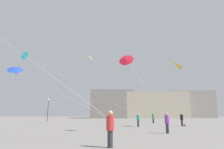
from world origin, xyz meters
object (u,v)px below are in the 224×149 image
Objects in this scene: person_in_green at (153,117)px; building_centre_hall at (152,106)px; person_in_teal at (138,119)px; handbag_beside_flyer at (185,125)px; person_in_red at (110,127)px; kite_lime_diamond at (91,58)px; building_left_hall at (112,105)px; person_in_black at (182,119)px; building_right_hall at (190,105)px; lamppost_east at (48,106)px; kite_cobalt_diamond at (15,69)px; person_in_purple at (167,122)px; kite_crimson_diamond at (126,60)px; kite_cyan_diamond at (25,56)px; kite_amber_diamond at (179,66)px.

person_in_green is 0.07× the size of building_centre_hall.
person_in_teal is 5.24× the size of handbag_beside_flyer.
person_in_red is at bearing -101.96° from building_centre_hall.
kite_lime_diamond reaches higher than building_left_hall.
building_left_hall is at bearing 16.37° from person_in_black.
building_left_hall is 59.53× the size of handbag_beside_flyer.
building_right_hall reaches higher than person_in_black.
person_in_teal is 65.15m from building_centre_hall.
person_in_teal is 0.34× the size of lamppost_east.
lamppost_east is at bearing -39.05° from person_in_green.
person_in_black is 20.95m from kite_cobalt_diamond.
person_in_black is 1.05× the size of person_in_purple.
person_in_black is 0.09× the size of building_left_hall.
person_in_teal is at bearing 76.89° from kite_crimson_diamond.
person_in_teal is at bearing -86.10° from building_left_hall.
person_in_green is 23.49m from kite_cyan_diamond.
kite_cyan_diamond is 67.48m from building_centre_hall.
person_in_purple is 11.53m from handbag_beside_flyer.
handbag_beside_flyer is at bearing -5.12° from kite_cyan_diamond.
person_in_red is 0.09× the size of building_right_hall.
building_left_hall reaches higher than kite_cyan_diamond.
kite_amber_diamond reaches higher than person_in_red.
kite_cyan_diamond is 16.25m from lamppost_east.
person_in_green is at bearing -21.15° from lamppost_east.
kite_crimson_diamond is 19.32m from kite_cyan_diamond.
person_in_purple is at bearing -63.29° from kite_lime_diamond.
kite_amber_diamond is 0.38× the size of building_right_hall.
building_right_hall is at bearing 68.99° from handbag_beside_flyer.
building_centre_hall is at bearing -0.14° from person_in_black.
kite_amber_diamond is (22.05, -4.45, -2.73)m from kite_cyan_diamond.
kite_crimson_diamond reaches higher than person_in_red.
kite_crimson_diamond is 0.21× the size of building_centre_hall.
person_in_red is 0.35× the size of lamppost_east.
kite_crimson_diamond is 0.32× the size of building_right_hall.
kite_lime_diamond is (-10.82, -2.11, 10.18)m from person_in_green.
kite_cobalt_diamond reaches higher than handbag_beside_flyer.
kite_lime_diamond reaches higher than person_in_red.
kite_crimson_diamond is 0.33× the size of kite_cyan_diamond.
building_left_hall is (2.72, 55.46, -5.35)m from kite_lime_diamond.
person_in_red is 0.92× the size of person_in_green.
kite_amber_diamond reaches higher than kite_crimson_diamond.
person_in_red is 0.29× the size of kite_crimson_diamond.
kite_amber_diamond is at bearing -84.76° from person_in_teal.
person_in_green is at bearing -100.45° from building_centre_hall.
handbag_beside_flyer is at bearing -145.43° from person_in_red.
kite_amber_diamond is 64.88m from building_left_hall.
building_centre_hall is 1.55× the size of building_right_hall.
lamppost_east is at bearing 59.26° from person_in_teal.
building_left_hall is 18.01m from building_centre_hall.
lamppost_east is (-15.67, 26.27, -3.18)m from kite_crimson_diamond.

